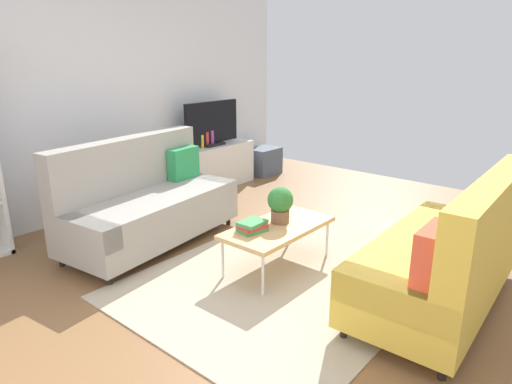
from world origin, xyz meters
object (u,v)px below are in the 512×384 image
(storage_trunk, at_px, (264,161))
(coffee_table, at_px, (278,228))
(bottle_2, at_px, (212,138))
(couch_beige, at_px, (148,202))
(vase_0, at_px, (179,145))
(bottle_1, at_px, (207,139))
(potted_plant, at_px, (280,203))
(table_book_0, at_px, (252,229))
(bottle_0, at_px, (202,141))
(couch_green, at_px, (447,256))
(vase_1, at_px, (189,143))
(tv, at_px, (212,124))
(tv_console, at_px, (212,166))

(storage_trunk, bearing_deg, coffee_table, -138.63)
(storage_trunk, xyz_separation_m, bottle_2, (-1.12, 0.06, 0.53))
(couch_beige, height_order, vase_0, couch_beige)
(vase_0, height_order, bottle_2, bottle_2)
(bottle_1, bearing_deg, coffee_table, -120.25)
(potted_plant, height_order, table_book_0, potted_plant)
(storage_trunk, xyz_separation_m, bottle_0, (-1.32, 0.06, 0.51))
(couch_green, bearing_deg, bottle_2, 70.95)
(table_book_0, xyz_separation_m, bottle_2, (1.72, 2.24, 0.32))
(potted_plant, relative_size, table_book_0, 1.42)
(couch_green, height_order, vase_1, couch_green)
(tv, relative_size, vase_1, 6.13)
(vase_1, bearing_deg, couch_beige, -146.12)
(couch_beige, height_order, storage_trunk, couch_beige)
(potted_plant, distance_m, bottle_2, 2.69)
(couch_green, height_order, tv_console, couch_green)
(tv, xyz_separation_m, bottle_2, (-0.02, -0.02, -0.20))
(storage_trunk, relative_size, table_book_0, 2.17)
(table_book_0, distance_m, vase_0, 2.62)
(coffee_table, height_order, storage_trunk, storage_trunk)
(tv, bearing_deg, vase_1, 169.64)
(bottle_2, bearing_deg, coffee_table, -122.06)
(tv_console, relative_size, bottle_0, 7.42)
(potted_plant, bearing_deg, tv_console, 58.99)
(coffee_table, xyz_separation_m, tv_console, (1.48, 2.38, -0.07))
(vase_0, xyz_separation_m, bottle_2, (0.56, -0.09, 0.03))
(tv_console, relative_size, vase_0, 8.55)
(couch_beige, bearing_deg, bottle_2, -160.88)
(coffee_table, relative_size, potted_plant, 3.22)
(table_book_0, height_order, bottle_0, bottle_0)
(vase_1, distance_m, bottle_1, 0.28)
(tv, distance_m, vase_1, 0.45)
(coffee_table, relative_size, vase_1, 6.74)
(storage_trunk, height_order, bottle_1, bottle_1)
(tv_console, bearing_deg, vase_0, 175.07)
(coffee_table, height_order, vase_1, vase_1)
(vase_0, bearing_deg, tv_console, -4.93)
(vase_1, xyz_separation_m, bottle_0, (0.16, -0.09, 0.01))
(tv, height_order, potted_plant, tv)
(bottle_2, bearing_deg, couch_green, -107.37)
(potted_plant, height_order, vase_1, vase_1)
(potted_plant, bearing_deg, vase_1, 66.82)
(couch_beige, relative_size, coffee_table, 1.81)
(couch_green, distance_m, storage_trunk, 4.36)
(couch_beige, bearing_deg, potted_plant, 101.81)
(tv, height_order, vase_0, tv)
(potted_plant, bearing_deg, bottle_2, 58.93)
(tv, height_order, storage_trunk, tv)
(bottle_0, height_order, bottle_1, bottle_1)
(tv_console, xyz_separation_m, bottle_0, (-0.22, -0.04, 0.41))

